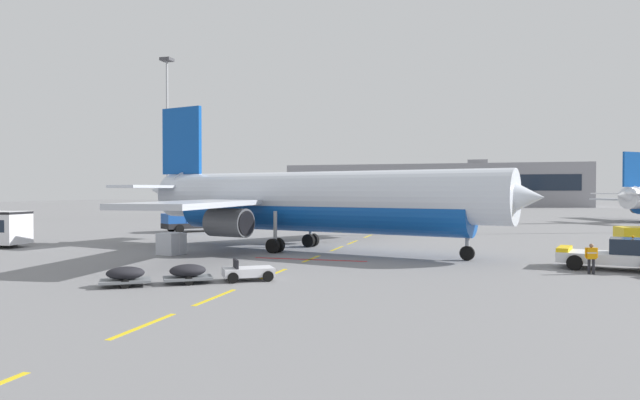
{
  "coord_description": "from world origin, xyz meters",
  "views": [
    {
      "loc": [
        29.36,
        -14.96,
        4.73
      ],
      "look_at": [
        16.09,
        31.21,
        3.92
      ],
      "focal_mm": 31.81,
      "sensor_mm": 36.0,
      "label": 1
    }
  ],
  "objects_px": {
    "uld_cargo_container": "(171,244)",
    "apron_light_mast_near": "(167,120)",
    "ground_crew_worker": "(591,257)",
    "baggage_train": "(188,273)",
    "airliner_foreground": "(309,200)",
    "pushback_tug": "(616,255)",
    "catering_truck": "(196,217)"
  },
  "relations": [
    {
      "from": "pushback_tug",
      "to": "airliner_foreground",
      "type": "bearing_deg",
      "value": 165.97
    },
    {
      "from": "airliner_foreground",
      "to": "apron_light_mast_near",
      "type": "bearing_deg",
      "value": 132.32
    },
    {
      "from": "baggage_train",
      "to": "uld_cargo_container",
      "type": "bearing_deg",
      "value": 124.29
    },
    {
      "from": "catering_truck",
      "to": "baggage_train",
      "type": "xyz_separation_m",
      "value": [
        17.25,
        -32.68,
        -1.12
      ]
    },
    {
      "from": "catering_truck",
      "to": "uld_cargo_container",
      "type": "bearing_deg",
      "value": -65.97
    },
    {
      "from": "baggage_train",
      "to": "ground_crew_worker",
      "type": "relative_size",
      "value": 4.6
    },
    {
      "from": "uld_cargo_container",
      "to": "apron_light_mast_near",
      "type": "relative_size",
      "value": 0.07
    },
    {
      "from": "catering_truck",
      "to": "baggage_train",
      "type": "height_order",
      "value": "catering_truck"
    },
    {
      "from": "uld_cargo_container",
      "to": "airliner_foreground",
      "type": "bearing_deg",
      "value": 30.68
    },
    {
      "from": "airliner_foreground",
      "to": "baggage_train",
      "type": "relative_size",
      "value": 4.33
    },
    {
      "from": "baggage_train",
      "to": "apron_light_mast_near",
      "type": "distance_m",
      "value": 69.57
    },
    {
      "from": "airliner_foreground",
      "to": "catering_truck",
      "type": "height_order",
      "value": "airliner_foreground"
    },
    {
      "from": "airliner_foreground",
      "to": "ground_crew_worker",
      "type": "relative_size",
      "value": 19.91
    },
    {
      "from": "ground_crew_worker",
      "to": "apron_light_mast_near",
      "type": "height_order",
      "value": "apron_light_mast_near"
    },
    {
      "from": "baggage_train",
      "to": "uld_cargo_container",
      "type": "height_order",
      "value": "uld_cargo_container"
    },
    {
      "from": "baggage_train",
      "to": "ground_crew_worker",
      "type": "bearing_deg",
      "value": 24.25
    },
    {
      "from": "airliner_foreground",
      "to": "ground_crew_worker",
      "type": "height_order",
      "value": "airliner_foreground"
    },
    {
      "from": "baggage_train",
      "to": "uld_cargo_container",
      "type": "relative_size",
      "value": 4.09
    },
    {
      "from": "ground_crew_worker",
      "to": "apron_light_mast_near",
      "type": "distance_m",
      "value": 75.67
    },
    {
      "from": "baggage_train",
      "to": "pushback_tug",
      "type": "bearing_deg",
      "value": 27.47
    },
    {
      "from": "catering_truck",
      "to": "uld_cargo_container",
      "type": "height_order",
      "value": "catering_truck"
    },
    {
      "from": "ground_crew_worker",
      "to": "uld_cargo_container",
      "type": "xyz_separation_m",
      "value": [
        -28.02,
        2.18,
        -0.19
      ]
    },
    {
      "from": "uld_cargo_container",
      "to": "apron_light_mast_near",
      "type": "xyz_separation_m",
      "value": [
        -28.14,
        46.13,
        15.61
      ]
    },
    {
      "from": "airliner_foreground",
      "to": "apron_light_mast_near",
      "type": "height_order",
      "value": "apron_light_mast_near"
    },
    {
      "from": "airliner_foreground",
      "to": "pushback_tug",
      "type": "relative_size",
      "value": 5.31
    },
    {
      "from": "pushback_tug",
      "to": "baggage_train",
      "type": "xyz_separation_m",
      "value": [
        -22.06,
        -11.47,
        -0.38
      ]
    },
    {
      "from": "airliner_foreground",
      "to": "ground_crew_worker",
      "type": "distance_m",
      "value": 20.66
    },
    {
      "from": "uld_cargo_container",
      "to": "baggage_train",
      "type": "bearing_deg",
      "value": -55.71
    },
    {
      "from": "airliner_foreground",
      "to": "pushback_tug",
      "type": "xyz_separation_m",
      "value": [
        20.78,
        -5.19,
        -3.05
      ]
    },
    {
      "from": "catering_truck",
      "to": "apron_light_mast_near",
      "type": "height_order",
      "value": "apron_light_mast_near"
    },
    {
      "from": "airliner_foreground",
      "to": "pushback_tug",
      "type": "bearing_deg",
      "value": -14.03
    },
    {
      "from": "airliner_foreground",
      "to": "uld_cargo_container",
      "type": "bearing_deg",
      "value": -149.32
    }
  ]
}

